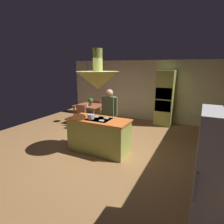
% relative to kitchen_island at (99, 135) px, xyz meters
% --- Properties ---
extents(ground, '(8.16, 8.16, 0.00)m').
position_rel_kitchen_island_xyz_m(ground, '(0.00, 0.20, -0.47)').
color(ground, '#9E7042').
extents(wall_back, '(6.80, 0.10, 2.55)m').
position_rel_kitchen_island_xyz_m(wall_back, '(0.00, 3.65, 0.81)').
color(wall_back, beige).
rests_on(wall_back, ground).
extents(kitchen_island, '(1.68, 0.77, 0.95)m').
position_rel_kitchen_island_xyz_m(kitchen_island, '(0.00, 0.00, 0.00)').
color(kitchen_island, '#A0A84C').
rests_on(kitchen_island, ground).
extents(counter_run_right, '(0.73, 2.28, 0.93)m').
position_rel_kitchen_island_xyz_m(counter_run_right, '(2.84, 0.80, 0.01)').
color(counter_run_right, '#A0A84C').
rests_on(counter_run_right, ground).
extents(oven_tower, '(0.66, 0.62, 2.16)m').
position_rel_kitchen_island_xyz_m(oven_tower, '(1.10, 3.24, 0.61)').
color(oven_tower, '#A0A84C').
rests_on(oven_tower, ground).
extents(dining_table, '(1.05, 0.91, 0.76)m').
position_rel_kitchen_island_xyz_m(dining_table, '(-1.70, 2.10, 0.19)').
color(dining_table, '#955635').
rests_on(dining_table, ground).
extents(person_at_island, '(0.53, 0.22, 1.66)m').
position_rel_kitchen_island_xyz_m(person_at_island, '(-0.01, 0.65, 0.48)').
color(person_at_island, tan).
rests_on(person_at_island, ground).
extents(range_hood, '(1.10, 1.10, 1.00)m').
position_rel_kitchen_island_xyz_m(range_hood, '(0.00, -0.00, 1.51)').
color(range_hood, '#A0A84C').
extents(pendant_light_over_table, '(0.32, 0.32, 0.82)m').
position_rel_kitchen_island_xyz_m(pendant_light_over_table, '(-1.70, 2.10, 1.39)').
color(pendant_light_over_table, '#E0B266').
extents(chair_facing_island, '(0.40, 0.40, 0.87)m').
position_rel_kitchen_island_xyz_m(chair_facing_island, '(-1.70, 1.42, 0.03)').
color(chair_facing_island, '#955635').
rests_on(chair_facing_island, ground).
extents(chair_by_back_wall, '(0.40, 0.40, 0.87)m').
position_rel_kitchen_island_xyz_m(chair_by_back_wall, '(-1.70, 2.78, 0.03)').
color(chair_by_back_wall, '#955635').
rests_on(chair_by_back_wall, ground).
extents(potted_plant_on_table, '(0.20, 0.20, 0.30)m').
position_rel_kitchen_island_xyz_m(potted_plant_on_table, '(-1.60, 2.09, 0.46)').
color(potted_plant_on_table, '#99382D').
rests_on(potted_plant_on_table, dining_table).
extents(cup_on_table, '(0.07, 0.07, 0.09)m').
position_rel_kitchen_island_xyz_m(cup_on_table, '(-1.65, 1.87, 0.34)').
color(cup_on_table, white).
rests_on(cup_on_table, dining_table).
extents(canister_flour, '(0.14, 0.14, 0.16)m').
position_rel_kitchen_island_xyz_m(canister_flour, '(2.84, 0.24, 0.54)').
color(canister_flour, silver).
rests_on(canister_flour, counter_run_right).
extents(canister_sugar, '(0.11, 0.11, 0.20)m').
position_rel_kitchen_island_xyz_m(canister_sugar, '(2.84, 0.42, 0.56)').
color(canister_sugar, silver).
rests_on(canister_sugar, counter_run_right).
extents(microwave_on_counter, '(0.46, 0.36, 0.28)m').
position_rel_kitchen_island_xyz_m(microwave_on_counter, '(2.84, 1.47, 0.60)').
color(microwave_on_counter, '#232326').
rests_on(microwave_on_counter, counter_run_right).
extents(cooking_pot_on_cooktop, '(0.18, 0.18, 0.12)m').
position_rel_kitchen_island_xyz_m(cooking_pot_on_cooktop, '(-0.16, -0.13, 0.54)').
color(cooking_pot_on_cooktop, '#B2B2B7').
rests_on(cooking_pot_on_cooktop, kitchen_island).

